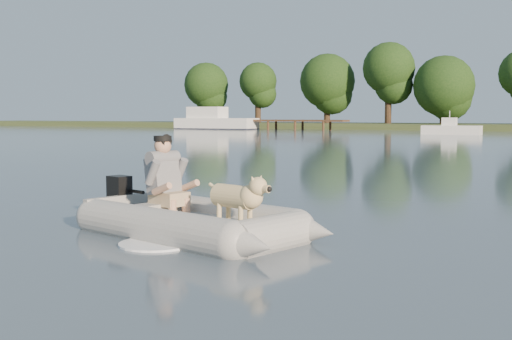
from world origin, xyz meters
The scene contains 8 objects.
water centered at (0.00, 0.00, 0.00)m, with size 160.00×160.00×0.00m, color slate.
dock centered at (-26.00, 52.00, 0.52)m, with size 18.00×2.00×1.04m, color #4C331E, non-canonical shape.
dinghy centered at (0.35, 0.42, 0.57)m, with size 4.62×3.38×1.34m, color gray, non-canonical shape.
man centered at (-0.30, 0.62, 0.75)m, with size 0.70×0.60×1.04m, color slate, non-canonical shape.
dog centered at (0.97, 0.32, 0.50)m, with size 0.90×0.32×0.60m, color tan, non-canonical shape.
outboard_motor centered at (-1.22, 0.79, 0.30)m, with size 0.40×0.28×0.76m, color black, non-canonical shape.
cabin_cruiser centered at (-30.97, 50.83, 1.18)m, with size 9.03×3.22×2.79m, color white, non-canonical shape.
motorboat centered at (-5.59, 44.63, 0.88)m, with size 4.56×1.75×1.93m, color white, non-canonical shape.
Camera 1 is at (4.86, -6.28, 1.53)m, focal length 45.00 mm.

